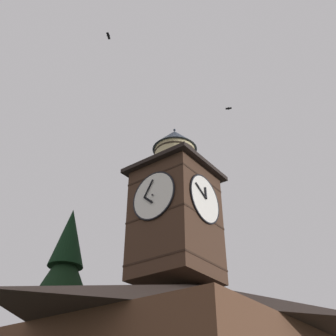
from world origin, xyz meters
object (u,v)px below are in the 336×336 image
object	(u,v)px
clock_tower	(175,208)
flying_bird_high	(108,36)
flying_bird_low	(229,108)
moon	(64,334)
pine_tree_behind	(55,335)

from	to	relation	value
clock_tower	flying_bird_high	size ratio (longest dim) A/B	19.97
flying_bird_low	moon	bearing A→B (deg)	-111.47
moon	flying_bird_low	world-z (taller)	flying_bird_low
moon	pine_tree_behind	bearing A→B (deg)	50.20
flying_bird_high	pine_tree_behind	bearing A→B (deg)	-123.59
clock_tower	flying_bird_high	xyz separation A→B (m)	(5.86, -0.57, 9.32)
clock_tower	flying_bird_low	bearing A→B (deg)	160.15
pine_tree_behind	flying_bird_low	world-z (taller)	flying_bird_low
pine_tree_behind	moon	bearing A→B (deg)	-129.80
flying_bird_high	flying_bird_low	xyz separation A→B (m)	(-10.52, 2.25, 0.46)
moon	flying_bird_high	xyz separation A→B (m)	(22.54, 28.31, 10.66)
clock_tower	moon	size ratio (longest dim) A/B	4.52
clock_tower	pine_tree_behind	distance (m)	9.36
moon	flying_bird_low	bearing A→B (deg)	68.53
flying_bird_high	flying_bird_low	world-z (taller)	flying_bird_low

